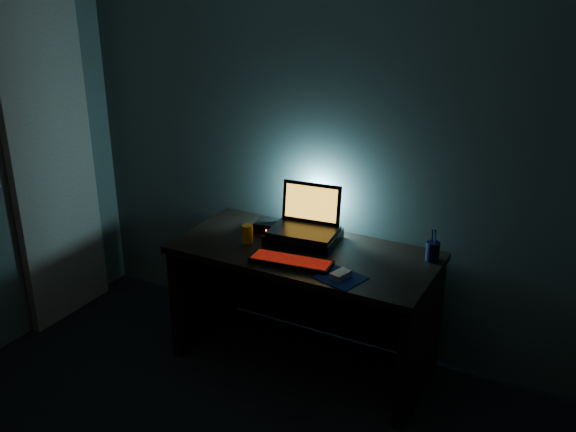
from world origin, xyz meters
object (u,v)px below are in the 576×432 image
Objects in this scene: laptop at (307,220)px; mouse at (341,275)px; router at (270,226)px; keyboard at (291,261)px; juice_glass at (248,234)px; pen_cup at (433,251)px.

laptop reaches higher than mouse.
mouse is 0.74m from router.
laptop is at bearing 151.08° from mouse.
mouse reaches higher than keyboard.
mouse is (0.31, -0.03, 0.01)m from keyboard.
juice_glass is at bearing 153.20° from keyboard.
laptop is 0.37m from keyboard.
mouse is at bearing -50.26° from laptop.
mouse is at bearing -129.57° from pen_cup.
laptop is 0.87× the size of keyboard.
juice_glass is (-0.27, -0.22, -0.07)m from laptop.
juice_glass is 0.22m from router.
laptop reaches higher than pen_cup.
router reaches higher than mouse.
pen_cup reaches higher than keyboard.
pen_cup is 0.55× the size of router.
mouse is 1.01× the size of pen_cup.
laptop is 3.74× the size of mouse.
pen_cup reaches higher than router.
juice_glass is at bearing -165.01° from pen_cup.
router is (-0.33, 0.35, 0.01)m from keyboard.
keyboard is 4.28× the size of mouse.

